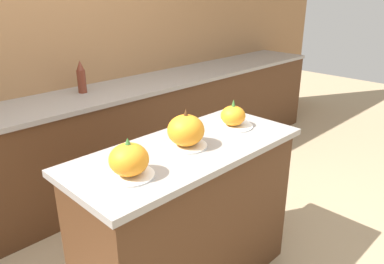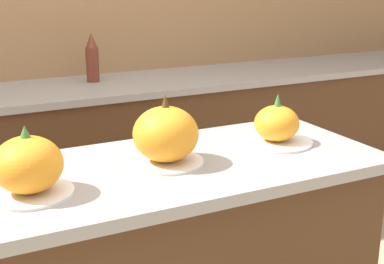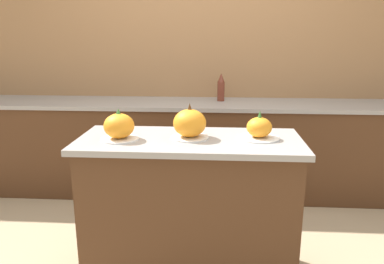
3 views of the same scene
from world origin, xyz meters
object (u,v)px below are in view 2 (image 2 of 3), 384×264
pumpkin_cake_left (28,167)px  pumpkin_cake_center (167,135)px  bottle_tall (92,58)px  pumpkin_cake_right (277,126)px

pumpkin_cake_left → pumpkin_cake_center: size_ratio=0.99×
pumpkin_cake_center → bottle_tall: (0.19, 1.38, 0.02)m
pumpkin_cake_left → pumpkin_cake_right: pumpkin_cake_left is taller
pumpkin_cake_left → pumpkin_cake_center: bearing=8.3°
pumpkin_cake_right → bottle_tall: (-0.21, 1.37, 0.05)m
pumpkin_cake_center → pumpkin_cake_right: size_ratio=0.93×
pumpkin_cake_left → bottle_tall: size_ratio=0.85×
pumpkin_cake_left → pumpkin_cake_right: 0.81m
pumpkin_cake_center → pumpkin_cake_right: 0.40m
pumpkin_cake_center → pumpkin_cake_right: pumpkin_cake_center is taller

